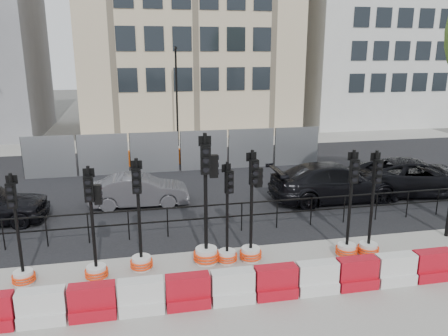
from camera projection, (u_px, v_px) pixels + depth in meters
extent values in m
plane|color=#51514C|center=(212.00, 250.00, 12.94)|extent=(120.00, 120.00, 0.00)
cube|color=gray|center=(234.00, 306.00, 10.09)|extent=(40.00, 6.00, 0.02)
cube|color=black|center=(185.00, 183.00, 19.56)|extent=(40.00, 14.00, 0.03)
cube|color=gray|center=(169.00, 143.00, 28.08)|extent=(40.00, 4.00, 0.02)
cube|color=#CAB494|center=(186.00, 5.00, 31.82)|extent=(15.00, 10.00, 18.00)
cube|color=silver|center=(372.00, 22.00, 34.98)|extent=(12.00, 9.00, 16.00)
cylinder|color=black|center=(3.00, 235.00, 12.78)|extent=(0.04, 0.04, 1.00)
cylinder|color=black|center=(47.00, 232.00, 13.02)|extent=(0.04, 0.04, 1.00)
cylinder|color=black|center=(88.00, 229.00, 13.25)|extent=(0.04, 0.04, 1.00)
cylinder|color=black|center=(129.00, 226.00, 13.48)|extent=(0.04, 0.04, 1.00)
cylinder|color=black|center=(168.00, 223.00, 13.71)|extent=(0.04, 0.04, 1.00)
cylinder|color=black|center=(205.00, 220.00, 13.94)|extent=(0.04, 0.04, 1.00)
cylinder|color=black|center=(242.00, 217.00, 14.17)|extent=(0.04, 0.04, 1.00)
cylinder|color=black|center=(277.00, 214.00, 14.41)|extent=(0.04, 0.04, 1.00)
cylinder|color=black|center=(311.00, 212.00, 14.64)|extent=(0.04, 0.04, 1.00)
cylinder|color=black|center=(344.00, 209.00, 14.87)|extent=(0.04, 0.04, 1.00)
cylinder|color=black|center=(376.00, 207.00, 15.10)|extent=(0.04, 0.04, 1.00)
cylinder|color=black|center=(407.00, 205.00, 15.33)|extent=(0.04, 0.04, 1.00)
cylinder|color=black|center=(438.00, 202.00, 15.57)|extent=(0.04, 0.04, 1.00)
cube|color=black|center=(205.00, 206.00, 13.82)|extent=(18.00, 0.04, 0.04)
cube|color=black|center=(205.00, 218.00, 13.93)|extent=(18.00, 0.04, 0.04)
cube|color=gray|center=(49.00, 157.00, 20.04)|extent=(2.30, 0.05, 2.00)
cylinder|color=black|center=(23.00, 159.00, 19.82)|extent=(0.05, 0.05, 2.00)
cube|color=gray|center=(103.00, 155.00, 20.50)|extent=(2.30, 0.05, 2.00)
cylinder|color=black|center=(78.00, 156.00, 20.28)|extent=(0.05, 0.05, 2.00)
cube|color=gray|center=(155.00, 153.00, 20.97)|extent=(2.30, 0.05, 2.00)
cylinder|color=black|center=(130.00, 154.00, 20.74)|extent=(0.05, 0.05, 2.00)
cube|color=gray|center=(204.00, 151.00, 21.43)|extent=(2.30, 0.05, 2.00)
cylinder|color=black|center=(181.00, 152.00, 21.21)|extent=(0.05, 0.05, 2.00)
cube|color=gray|center=(251.00, 148.00, 21.89)|extent=(2.30, 0.05, 2.00)
cylinder|color=black|center=(229.00, 149.00, 21.67)|extent=(0.05, 0.05, 2.00)
cube|color=gray|center=(296.00, 146.00, 22.36)|extent=(2.30, 0.05, 2.00)
cylinder|color=black|center=(275.00, 147.00, 22.13)|extent=(0.05, 0.05, 2.00)
cube|color=#E8440F|center=(98.00, 160.00, 22.00)|extent=(1.00, 0.40, 0.80)
cube|color=#E8440F|center=(138.00, 158.00, 22.39)|extent=(1.00, 0.40, 0.80)
cube|color=#E8440F|center=(177.00, 157.00, 22.77)|extent=(1.00, 0.40, 0.80)
cube|color=#E8440F|center=(215.00, 155.00, 23.16)|extent=(1.00, 0.40, 0.80)
cylinder|color=black|center=(177.00, 98.00, 26.46)|extent=(0.12, 0.12, 6.00)
cube|color=black|center=(176.00, 48.00, 25.47)|extent=(0.12, 0.50, 0.12)
cube|color=silver|center=(43.00, 317.00, 9.44)|extent=(1.00, 0.50, 0.30)
cube|color=silver|center=(41.00, 300.00, 9.33)|extent=(1.00, 0.35, 0.50)
cube|color=red|center=(94.00, 311.00, 9.64)|extent=(1.00, 0.50, 0.30)
cube|color=red|center=(92.00, 295.00, 9.54)|extent=(1.00, 0.35, 0.50)
cube|color=silver|center=(142.00, 306.00, 9.84)|extent=(1.00, 0.50, 0.30)
cube|color=silver|center=(141.00, 290.00, 9.74)|extent=(1.00, 0.35, 0.50)
cube|color=red|center=(188.00, 301.00, 10.04)|extent=(1.00, 0.50, 0.30)
cube|color=red|center=(188.00, 285.00, 9.94)|extent=(1.00, 0.35, 0.50)
cube|color=silver|center=(232.00, 296.00, 10.25)|extent=(1.00, 0.50, 0.30)
cube|color=silver|center=(233.00, 281.00, 10.14)|extent=(1.00, 0.35, 0.50)
cube|color=red|center=(275.00, 291.00, 10.45)|extent=(1.00, 0.50, 0.30)
cube|color=red|center=(276.00, 276.00, 10.35)|extent=(1.00, 0.35, 0.50)
cube|color=silver|center=(316.00, 287.00, 10.65)|extent=(1.00, 0.50, 0.30)
cube|color=silver|center=(317.00, 272.00, 10.55)|extent=(1.00, 0.35, 0.50)
cube|color=red|center=(356.00, 282.00, 10.86)|extent=(1.00, 0.50, 0.30)
cube|color=red|center=(357.00, 268.00, 10.75)|extent=(1.00, 0.35, 0.50)
cube|color=silver|center=(394.00, 278.00, 11.06)|extent=(1.00, 0.50, 0.30)
cube|color=silver|center=(396.00, 264.00, 10.95)|extent=(1.00, 0.35, 0.50)
cube|color=red|center=(431.00, 274.00, 11.26)|extent=(1.00, 0.50, 0.30)
cube|color=red|center=(433.00, 260.00, 11.16)|extent=(1.00, 0.35, 0.50)
cylinder|color=silver|center=(24.00, 278.00, 11.02)|extent=(0.48, 0.48, 0.35)
torus|color=#F93C0D|center=(24.00, 280.00, 11.04)|extent=(0.58, 0.58, 0.04)
torus|color=#F93C0D|center=(24.00, 278.00, 11.02)|extent=(0.58, 0.58, 0.04)
torus|color=#F93C0D|center=(23.00, 275.00, 11.01)|extent=(0.58, 0.58, 0.04)
cylinder|color=black|center=(17.00, 225.00, 10.66)|extent=(0.08, 0.08, 2.66)
cube|color=black|center=(12.00, 196.00, 10.35)|extent=(0.22, 0.13, 0.62)
cylinder|color=black|center=(12.00, 204.00, 10.33)|extent=(0.13, 0.05, 0.13)
cylinder|color=black|center=(11.00, 197.00, 10.28)|extent=(0.13, 0.05, 0.13)
cylinder|color=black|center=(10.00, 189.00, 10.23)|extent=(0.13, 0.05, 0.13)
cube|color=black|center=(12.00, 180.00, 10.41)|extent=(0.27, 0.03, 0.21)
cylinder|color=silver|center=(97.00, 272.00, 11.26)|extent=(0.50, 0.50, 0.37)
torus|color=#F93C0D|center=(97.00, 275.00, 11.28)|extent=(0.60, 0.60, 0.05)
torus|color=#F93C0D|center=(97.00, 272.00, 11.26)|extent=(0.60, 0.60, 0.05)
torus|color=#F93C0D|center=(96.00, 270.00, 11.24)|extent=(0.60, 0.60, 0.05)
cylinder|color=black|center=(92.00, 219.00, 10.88)|extent=(0.08, 0.08, 2.76)
cube|color=black|center=(89.00, 189.00, 10.56)|extent=(0.23, 0.14, 0.64)
cylinder|color=black|center=(89.00, 198.00, 10.55)|extent=(0.14, 0.05, 0.14)
cylinder|color=black|center=(88.00, 190.00, 10.49)|extent=(0.14, 0.05, 0.14)
cylinder|color=black|center=(88.00, 182.00, 10.44)|extent=(0.14, 0.05, 0.14)
cube|color=black|center=(89.00, 173.00, 10.63)|extent=(0.28, 0.04, 0.22)
cube|color=black|center=(98.00, 194.00, 10.74)|extent=(0.19, 0.13, 0.51)
cylinder|color=silver|center=(142.00, 263.00, 11.75)|extent=(0.51, 0.51, 0.38)
torus|color=#F93C0D|center=(142.00, 266.00, 11.77)|extent=(0.61, 0.61, 0.05)
torus|color=#F93C0D|center=(142.00, 263.00, 11.75)|extent=(0.61, 0.61, 0.05)
torus|color=#F93C0D|center=(141.00, 261.00, 11.73)|extent=(0.61, 0.61, 0.05)
cylinder|color=black|center=(139.00, 211.00, 11.37)|extent=(0.08, 0.08, 2.82)
cube|color=black|center=(137.00, 181.00, 11.04)|extent=(0.24, 0.16, 0.66)
cylinder|color=black|center=(137.00, 190.00, 11.02)|extent=(0.15, 0.06, 0.14)
cylinder|color=black|center=(136.00, 182.00, 10.97)|extent=(0.15, 0.06, 0.14)
cylinder|color=black|center=(136.00, 174.00, 10.91)|extent=(0.15, 0.06, 0.14)
cube|color=black|center=(137.00, 165.00, 11.10)|extent=(0.28, 0.06, 0.23)
cylinder|color=silver|center=(206.00, 256.00, 12.11)|extent=(0.60, 0.60, 0.45)
torus|color=#F93C0D|center=(206.00, 259.00, 12.13)|extent=(0.72, 0.72, 0.06)
torus|color=#F93C0D|center=(206.00, 256.00, 12.11)|extent=(0.72, 0.72, 0.06)
torus|color=#F93C0D|center=(206.00, 253.00, 12.09)|extent=(0.72, 0.72, 0.06)
cylinder|color=black|center=(206.00, 195.00, 11.65)|extent=(0.10, 0.10, 3.34)
cube|color=black|center=(206.00, 159.00, 11.26)|extent=(0.28, 0.18, 0.78)
cylinder|color=black|center=(206.00, 170.00, 11.24)|extent=(0.17, 0.07, 0.17)
cylinder|color=black|center=(206.00, 160.00, 11.18)|extent=(0.17, 0.07, 0.17)
cylinder|color=black|center=(206.00, 151.00, 11.11)|extent=(0.17, 0.07, 0.17)
cube|color=black|center=(205.00, 141.00, 11.34)|extent=(0.34, 0.06, 0.27)
cube|color=black|center=(214.00, 166.00, 11.47)|extent=(0.23, 0.16, 0.61)
cylinder|color=silver|center=(227.00, 257.00, 12.15)|extent=(0.48, 0.48, 0.35)
torus|color=#F93C0D|center=(227.00, 259.00, 12.17)|extent=(0.57, 0.57, 0.04)
torus|color=#F93C0D|center=(227.00, 257.00, 12.15)|extent=(0.57, 0.57, 0.04)
torus|color=#F93C0D|center=(227.00, 254.00, 12.13)|extent=(0.57, 0.57, 0.04)
cylinder|color=black|center=(227.00, 209.00, 11.79)|extent=(0.08, 0.08, 2.64)
cube|color=black|center=(229.00, 182.00, 11.49)|extent=(0.24, 0.18, 0.62)
cylinder|color=black|center=(230.00, 190.00, 11.48)|extent=(0.14, 0.08, 0.13)
cylinder|color=black|center=(230.00, 183.00, 11.43)|extent=(0.14, 0.08, 0.13)
cylinder|color=black|center=(230.00, 176.00, 11.38)|extent=(0.14, 0.08, 0.13)
cube|color=black|center=(226.00, 168.00, 11.54)|extent=(0.26, 0.10, 0.21)
cylinder|color=silver|center=(251.00, 254.00, 12.27)|extent=(0.52, 0.52, 0.39)
torus|color=#F93C0D|center=(251.00, 257.00, 12.29)|extent=(0.63, 0.63, 0.05)
torus|color=#F93C0D|center=(251.00, 254.00, 12.27)|extent=(0.63, 0.63, 0.05)
torus|color=#F93C0D|center=(251.00, 251.00, 12.25)|extent=(0.63, 0.63, 0.05)
cylinder|color=black|center=(251.00, 202.00, 11.87)|extent=(0.09, 0.09, 2.90)
cube|color=black|center=(254.00, 172.00, 11.54)|extent=(0.25, 0.17, 0.68)
cylinder|color=black|center=(255.00, 181.00, 11.53)|extent=(0.15, 0.07, 0.15)
cylinder|color=black|center=(255.00, 173.00, 11.47)|extent=(0.15, 0.07, 0.15)
cylinder|color=black|center=(255.00, 165.00, 11.42)|extent=(0.15, 0.07, 0.15)
cube|color=black|center=(251.00, 157.00, 11.60)|extent=(0.29, 0.08, 0.23)
cube|color=black|center=(258.00, 177.00, 11.76)|extent=(0.21, 0.16, 0.53)
cylinder|color=silver|center=(346.00, 250.00, 12.50)|extent=(0.52, 0.52, 0.38)
torus|color=#F93C0D|center=(346.00, 253.00, 12.52)|extent=(0.62, 0.62, 0.05)
torus|color=#F93C0D|center=(346.00, 250.00, 12.50)|extent=(0.62, 0.62, 0.05)
torus|color=#F93C0D|center=(347.00, 248.00, 12.48)|extent=(0.62, 0.62, 0.05)
cylinder|color=black|center=(350.00, 200.00, 12.11)|extent=(0.09, 0.09, 2.86)
cube|color=black|center=(354.00, 171.00, 11.78)|extent=(0.25, 0.17, 0.67)
cylinder|color=black|center=(354.00, 180.00, 11.76)|extent=(0.15, 0.07, 0.14)
cylinder|color=black|center=(355.00, 172.00, 11.70)|extent=(0.15, 0.07, 0.14)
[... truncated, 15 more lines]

